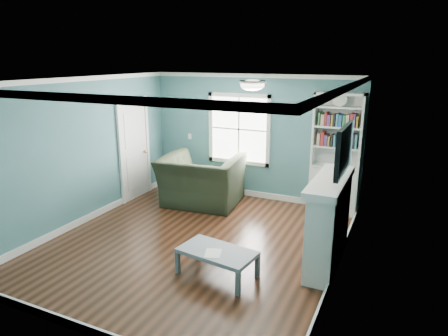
% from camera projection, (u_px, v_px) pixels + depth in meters
% --- Properties ---
extents(floor, '(5.00, 5.00, 0.00)m').
position_uv_depth(floor, '(196.00, 242.00, 6.53)').
color(floor, black).
rests_on(floor, ground).
extents(room_walls, '(5.00, 5.00, 5.00)m').
position_uv_depth(room_walls, '(194.00, 148.00, 6.11)').
color(room_walls, '#3A6C6C').
rests_on(room_walls, ground).
extents(trim, '(4.50, 5.00, 2.60)m').
position_uv_depth(trim, '(194.00, 169.00, 6.20)').
color(trim, white).
rests_on(trim, ground).
extents(window, '(1.40, 0.06, 1.50)m').
position_uv_depth(window, '(239.00, 129.00, 8.44)').
color(window, white).
rests_on(window, room_walls).
extents(bookshelf, '(0.90, 0.35, 2.31)m').
position_uv_depth(bookshelf, '(335.00, 166.00, 7.57)').
color(bookshelf, silver).
rests_on(bookshelf, ground).
extents(fireplace, '(0.44, 1.58, 1.30)m').
position_uv_depth(fireplace, '(330.00, 223.00, 5.69)').
color(fireplace, black).
rests_on(fireplace, ground).
extents(tv, '(0.06, 1.10, 0.65)m').
position_uv_depth(tv, '(344.00, 149.00, 5.35)').
color(tv, black).
rests_on(tv, fireplace).
extents(door, '(0.12, 0.98, 2.17)m').
position_uv_depth(door, '(134.00, 148.00, 8.37)').
color(door, silver).
rests_on(door, ground).
extents(ceiling_fixture, '(0.38, 0.38, 0.15)m').
position_uv_depth(ceiling_fixture, '(252.00, 84.00, 5.57)').
color(ceiling_fixture, white).
rests_on(ceiling_fixture, room_walls).
extents(light_switch, '(0.08, 0.01, 0.12)m').
position_uv_depth(light_switch, '(190.00, 136.00, 8.99)').
color(light_switch, white).
rests_on(light_switch, room_walls).
extents(recliner, '(1.64, 1.16, 1.35)m').
position_uv_depth(recliner, '(201.00, 172.00, 8.05)').
color(recliner, black).
rests_on(recliner, ground).
extents(coffee_table, '(1.11, 0.71, 0.38)m').
position_uv_depth(coffee_table, '(217.00, 254.00, 5.45)').
color(coffee_table, '#4B545A').
rests_on(coffee_table, ground).
extents(paper_sheet, '(0.29, 0.32, 0.00)m').
position_uv_depth(paper_sheet, '(213.00, 253.00, 5.35)').
color(paper_sheet, white).
rests_on(paper_sheet, coffee_table).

